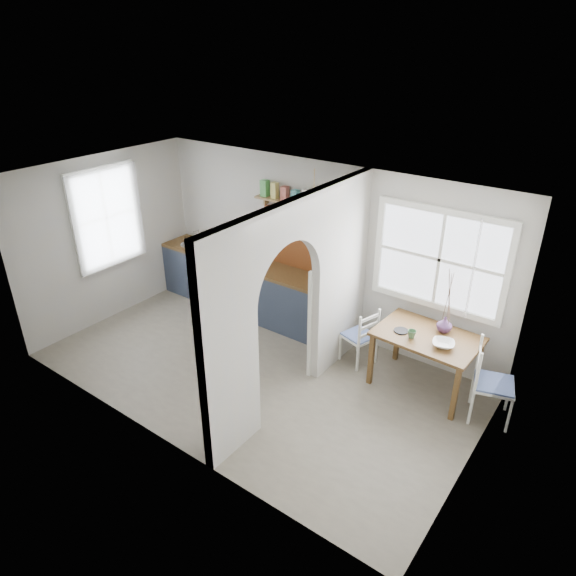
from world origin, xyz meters
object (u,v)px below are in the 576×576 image
Objects in this scene: chair_left at (359,335)px; kettle at (331,280)px; dining_table at (424,361)px; chair_right at (494,383)px; vase at (444,324)px.

kettle reaches higher than chair_left.
dining_table is 1.47× the size of chair_left.
chair_right is (1.85, -0.11, 0.07)m from chair_left.
dining_table is 0.96m from chair_left.
kettle is (-1.57, 0.22, 0.63)m from dining_table.
vase is at bearing 52.51° from chair_right.
chair_right is 2.53m from kettle.
vase reaches higher than dining_table.
chair_right reaches higher than dining_table.
vase is at bearing 62.20° from dining_table.
dining_table is 5.18× the size of kettle.
chair_left is (-0.96, 0.02, 0.04)m from dining_table.
chair_left reaches higher than dining_table.
kettle is at bearing 179.57° from vase.
kettle is (-0.61, 0.20, 0.59)m from chair_left.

